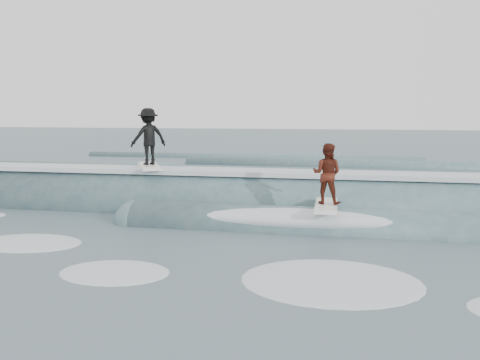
# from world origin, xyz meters

# --- Properties ---
(ground) EXTENTS (160.00, 160.00, 0.00)m
(ground) POSITION_xyz_m (0.00, 0.00, 0.00)
(ground) COLOR #425960
(ground) RESTS_ON ground
(breaking_wave) EXTENTS (23.17, 3.99, 2.42)m
(breaking_wave) POSITION_xyz_m (0.26, 3.70, 0.04)
(breaking_wave) COLOR #395660
(breaking_wave) RESTS_ON ground
(surfer_black) EXTENTS (1.39, 2.03, 1.87)m
(surfer_black) POSITION_xyz_m (-3.14, 4.02, 2.19)
(surfer_black) COLOR white
(surfer_black) RESTS_ON ground
(surfer_red) EXTENTS (0.84, 2.02, 1.64)m
(surfer_red) POSITION_xyz_m (2.50, 1.82, 1.37)
(surfer_red) COLOR white
(surfer_red) RESTS_ON ground
(whitewater) EXTENTS (16.39, 6.64, 0.10)m
(whitewater) POSITION_xyz_m (0.69, -1.32, 0.00)
(whitewater) COLOR white
(whitewater) RESTS_ON ground
(far_swells) EXTENTS (34.77, 8.65, 0.80)m
(far_swells) POSITION_xyz_m (-1.50, 17.65, 0.00)
(far_swells) COLOR #395660
(far_swells) RESTS_ON ground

